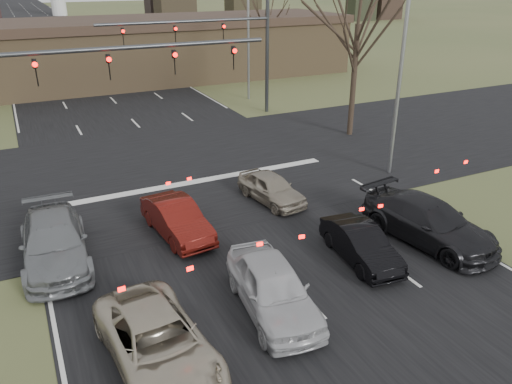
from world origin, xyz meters
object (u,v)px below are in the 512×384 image
car_charcoal_sedan (429,222)px  car_silver_suv (158,342)px  streetlight_right_near (399,55)px  car_grey_ahead (54,242)px  car_silver_ahead (271,188)px  mast_arm_far (228,39)px  car_red_ahead (177,219)px  car_black_hatch (361,244)px  mast_arm_near (55,83)px  streetlight_right_far (246,23)px  car_white_sedan (273,288)px  building (117,51)px

car_charcoal_sedan → car_silver_suv: bearing=-178.0°
streetlight_right_near → car_grey_ahead: size_ratio=1.96×
car_charcoal_sedan → car_silver_ahead: bearing=114.4°
mast_arm_far → streetlight_right_near: bearing=-78.5°
streetlight_right_near → car_red_ahead: 12.15m
car_grey_ahead → car_red_ahead: bearing=2.7°
streetlight_right_near → car_grey_ahead: bearing=-174.3°
car_black_hatch → car_silver_ahead: car_silver_ahead is taller
mast_arm_near → streetlight_right_near: 14.38m
car_silver_ahead → mast_arm_near: bearing=147.7°
streetlight_right_far → car_black_hatch: bearing=-105.9°
mast_arm_near → car_black_hatch: bearing=-48.0°
streetlight_right_far → car_grey_ahead: 24.77m
car_red_ahead → car_silver_ahead: size_ratio=1.11×
streetlight_right_near → car_silver_suv: (-13.47, -7.71, -4.93)m
car_white_sedan → car_charcoal_sedan: 6.99m
car_white_sedan → car_grey_ahead: (-5.27, 5.50, -0.01)m
streetlight_right_far → car_charcoal_sedan: streetlight_right_far is taller
car_red_ahead → car_black_hatch: bearing=-47.4°
car_black_hatch → car_charcoal_sedan: size_ratio=0.70×
mast_arm_near → streetlight_right_near: bearing=-12.1°
building → car_silver_suv: bearing=-100.5°
streetlight_right_far → car_grey_ahead: size_ratio=1.96×
car_black_hatch → car_grey_ahead: (-9.18, 4.39, 0.14)m
car_white_sedan → car_grey_ahead: car_white_sedan is taller
streetlight_right_near → car_silver_ahead: size_ratio=2.78×
streetlight_right_near → car_grey_ahead: 16.03m
building → streetlight_right_near: streetlight_right_near is taller
mast_arm_near → building: bearing=73.9°
building → streetlight_right_far: streetlight_right_far is taller
streetlight_right_near → car_silver_suv: size_ratio=2.12×
streetlight_right_near → car_silver_ahead: (-6.50, -0.42, -4.97)m
car_red_ahead → car_white_sedan: bearing=-85.0°
car_silver_suv → car_charcoal_sedan: 10.59m
streetlight_right_near → car_silver_suv: 16.28m
car_silver_ahead → car_red_ahead: bearing=-174.0°
car_black_hatch → building: bearing=97.7°
car_white_sedan → mast_arm_near: bearing=119.2°
mast_arm_far → car_silver_ahead: (-3.87, -13.42, -4.41)m
streetlight_right_near → car_white_sedan: bearing=-144.7°
car_charcoal_sedan → car_white_sedan: bearing=-178.6°
car_silver_ahead → car_charcoal_sedan: bearing=-65.6°
car_white_sedan → car_charcoal_sedan: (6.90, 1.14, 0.01)m
streetlight_right_far → car_silver_ahead: size_ratio=2.78×
building → car_grey_ahead: bearing=-105.9°
building → car_white_sedan: size_ratio=9.63×
streetlight_right_far → car_white_sedan: streetlight_right_far is taller
car_red_ahead → car_silver_suv: bearing=-117.8°
car_grey_ahead → car_red_ahead: (4.21, 0.00, -0.08)m
car_black_hatch → car_silver_ahead: size_ratio=1.02×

